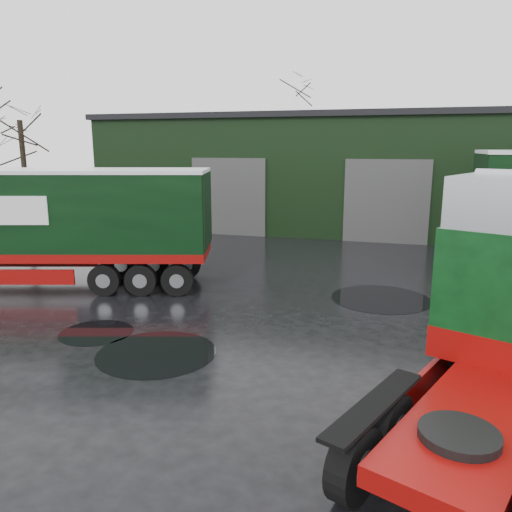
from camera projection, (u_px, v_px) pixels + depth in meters
The scene contains 10 objects.
ground at pixel (273, 346), 11.77m from camera, with size 100.00×100.00×0.00m, color black.
warehouse at pixel (391, 171), 29.27m from camera, with size 32.40×12.40×6.30m.
hero_tractor at pixel (500, 321), 7.35m from camera, with size 2.85×6.73×4.18m, color black, non-canonical shape.
trailer_left at pixel (18, 228), 16.38m from camera, with size 2.59×12.64×3.93m, color silver, non-canonical shape.
tree_left at pixel (23, 153), 26.76m from camera, with size 4.40×4.40×8.50m, color black, non-canonical shape.
tree_back_a at pixel (294, 144), 40.49m from camera, with size 4.40×4.40×9.50m, color black, non-canonical shape.
tree_back_b at pixel (509, 158), 36.32m from camera, with size 4.40×4.40×7.50m, color black, non-canonical shape.
puddle_0 at pixel (157, 353), 11.36m from camera, with size 2.73×2.73×0.01m, color black.
puddle_1 at pixel (381, 299), 15.39m from camera, with size 3.04×3.04×0.01m, color black.
puddle_4 at pixel (96, 332), 12.61m from camera, with size 1.84×1.84×0.01m, color black.
Camera 1 is at (2.72, -10.70, 4.63)m, focal length 35.00 mm.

